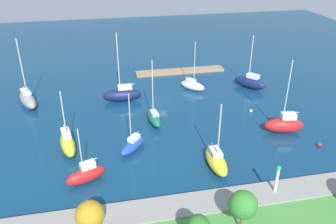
{
  "coord_description": "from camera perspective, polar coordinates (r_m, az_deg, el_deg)",
  "views": [
    {
      "loc": [
        11.21,
        60.81,
        29.31
      ],
      "look_at": [
        0.0,
        7.38,
        1.5
      ],
      "focal_mm": 37.26,
      "sensor_mm": 36.0,
      "label": 1
    }
  ],
  "objects": [
    {
      "name": "harbor_beacon",
      "position": [
        44.37,
        17.45,
        -10.1
      ],
      "size": [
        0.56,
        0.56,
        3.73
      ],
      "color": "silver",
      "rests_on": "breakwater"
    },
    {
      "name": "water",
      "position": [
        68.43,
        -1.27,
        1.62
      ],
      "size": [
        160.0,
        160.0,
        0.0
      ],
      "primitive_type": "plane",
      "color": "navy",
      "rests_on": "ground"
    },
    {
      "name": "sailboat_green_outer_mooring",
      "position": [
        60.42,
        -2.35,
        -0.9
      ],
      "size": [
        2.36,
        6.34,
        11.34
      ],
      "rotation": [
        0.0,
        0.0,
        4.81
      ],
      "color": "#19724C",
      "rests_on": "water"
    },
    {
      "name": "sailboat_white_east_end",
      "position": [
        73.69,
        4.03,
        4.38
      ],
      "size": [
        5.15,
        5.22,
        10.4
      ],
      "rotation": [
        0.0,
        0.0,
        2.34
      ],
      "color": "white",
      "rests_on": "water"
    },
    {
      "name": "sailboat_red_inner_mooring",
      "position": [
        47.78,
        -13.28,
        -9.93
      ],
      "size": [
        5.65,
        3.59,
        8.22
      ],
      "rotation": [
        0.0,
        0.0,
        0.38
      ],
      "color": "red",
      "rests_on": "water"
    },
    {
      "name": "sailboat_red_far_south",
      "position": [
        60.51,
        18.46,
        -1.94
      ],
      "size": [
        6.8,
        3.53,
        12.54
      ],
      "rotation": [
        0.0,
        0.0,
        6.09
      ],
      "color": "red",
      "rests_on": "water"
    },
    {
      "name": "sailboat_navy_far_north",
      "position": [
        69.05,
        -7.46,
        2.91
      ],
      "size": [
        7.62,
        2.99,
        13.57
      ],
      "rotation": [
        0.0,
        0.0,
        6.24
      ],
      "color": "#141E4C",
      "rests_on": "water"
    },
    {
      "name": "sailboat_yellow_center_basin",
      "position": [
        49.75,
        7.89,
        -7.87
      ],
      "size": [
        2.44,
        6.86,
        10.03
      ],
      "rotation": [
        0.0,
        0.0,
        1.56
      ],
      "color": "yellow",
      "rests_on": "water"
    },
    {
      "name": "sailboat_gray_mid_basin",
      "position": [
        71.7,
        -21.98,
        1.95
      ],
      "size": [
        5.16,
        8.15,
        13.21
      ],
      "rotation": [
        0.0,
        0.0,
        1.96
      ],
      "color": "gray",
      "rests_on": "water"
    },
    {
      "name": "mooring_buoy_red",
      "position": [
        58.98,
        23.52,
        -4.92
      ],
      "size": [
        0.69,
        0.69,
        0.69
      ],
      "primitive_type": "sphere",
      "color": "red",
      "rests_on": "water"
    },
    {
      "name": "breakwater",
      "position": [
        43.11,
        6.58,
        -14.89
      ],
      "size": [
        72.83,
        3.87,
        1.32
      ],
      "primitive_type": "cube",
      "color": "gray",
      "rests_on": "ground"
    },
    {
      "name": "pier_dock",
      "position": [
        83.8,
        1.97,
        6.7
      ],
      "size": [
        21.14,
        3.1,
        0.54
      ],
      "primitive_type": "cube",
      "color": "#997A56",
      "rests_on": "ground"
    },
    {
      "name": "mooring_buoy_white",
      "position": [
        66.14,
        13.4,
        0.19
      ],
      "size": [
        0.61,
        0.61,
        0.61
      ],
      "primitive_type": "sphere",
      "color": "white",
      "rests_on": "water"
    },
    {
      "name": "sailboat_yellow_west_end",
      "position": [
        54.76,
        -16.11,
        -4.94
      ],
      "size": [
        3.33,
        6.92,
        9.98
      ],
      "rotation": [
        0.0,
        0.0,
        1.77
      ],
      "color": "yellow",
      "rests_on": "water"
    },
    {
      "name": "park_tree_east",
      "position": [
        37.94,
        12.19,
        -14.61
      ],
      "size": [
        3.03,
        3.03,
        4.93
      ],
      "color": "brown",
      "rests_on": "shoreline_park"
    },
    {
      "name": "sailboat_navy_lone_south",
      "position": [
        76.43,
        13.28,
        4.79
      ],
      "size": [
        6.21,
        6.8,
        11.31
      ],
      "rotation": [
        0.0,
        0.0,
        5.41
      ],
      "color": "#141E4C",
      "rests_on": "water"
    },
    {
      "name": "sailboat_blue_lone_north",
      "position": [
        53.24,
        -5.8,
        -5.38
      ],
      "size": [
        5.05,
        5.33,
        9.51
      ],
      "rotation": [
        0.0,
        0.0,
        0.84
      ],
      "color": "#2347B2",
      "rests_on": "water"
    },
    {
      "name": "park_tree_midwest",
      "position": [
        36.64,
        -12.68,
        -16.16
      ],
      "size": [
        2.94,
        2.94,
        5.06
      ],
      "color": "brown",
      "rests_on": "shoreline_park"
    }
  ]
}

